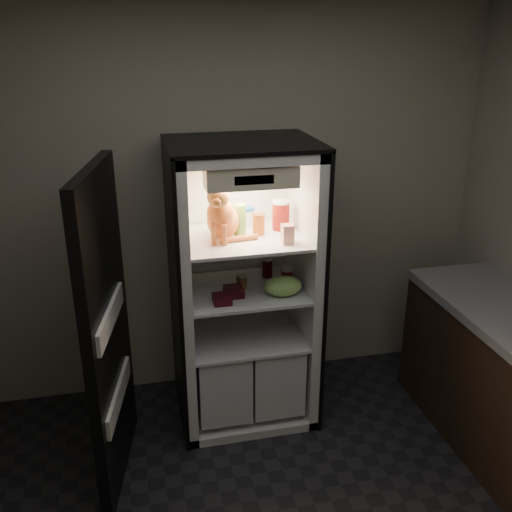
{
  "coord_description": "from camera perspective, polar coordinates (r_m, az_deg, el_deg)",
  "views": [
    {
      "loc": [
        -0.67,
        -1.93,
        2.47
      ],
      "look_at": [
        0.08,
        1.32,
        1.15
      ],
      "focal_mm": 40.0,
      "sensor_mm": 36.0,
      "label": 1
    }
  ],
  "objects": [
    {
      "name": "room_shell",
      "position": [
        2.21,
        5.71,
        -1.23
      ],
      "size": [
        3.6,
        3.6,
        3.6
      ],
      "color": "white",
      "rests_on": "floor"
    },
    {
      "name": "refrigerator",
      "position": [
        3.77,
        -1.37,
        -4.89
      ],
      "size": [
        0.9,
        0.72,
        1.88
      ],
      "color": "white",
      "rests_on": "floor"
    },
    {
      "name": "fridge_door",
      "position": [
        3.28,
        -14.6,
        -7.6
      ],
      "size": [
        0.21,
        0.87,
        1.85
      ],
      "rotation": [
        0.0,
        0.0,
        -0.18
      ],
      "color": "black",
      "rests_on": "floor"
    },
    {
      "name": "tabby_cat",
      "position": [
        3.44,
        -3.46,
        4.03
      ],
      "size": [
        0.33,
        0.39,
        0.39
      ],
      "rotation": [
        0.0,
        0.0,
        -0.31
      ],
      "color": "#BC4818",
      "rests_on": "refrigerator"
    },
    {
      "name": "parmesan_shaker",
      "position": [
        3.53,
        -1.61,
        3.67
      ],
      "size": [
        0.07,
        0.07,
        0.19
      ],
      "color": "#227D2D",
      "rests_on": "refrigerator"
    },
    {
      "name": "mayo_tub",
      "position": [
        3.69,
        -0.89,
        3.94
      ],
      "size": [
        0.09,
        0.09,
        0.13
      ],
      "color": "white",
      "rests_on": "refrigerator"
    },
    {
      "name": "salsa_jar",
      "position": [
        3.54,
        0.28,
        3.18
      ],
      "size": [
        0.08,
        0.08,
        0.13
      ],
      "color": "maroon",
      "rests_on": "refrigerator"
    },
    {
      "name": "pepper_jar",
      "position": [
        3.63,
        2.5,
        4.1
      ],
      "size": [
        0.11,
        0.11,
        0.19
      ],
      "color": "#A21D15",
      "rests_on": "refrigerator"
    },
    {
      "name": "cream_carton",
      "position": [
        3.39,
        3.17,
        2.2
      ],
      "size": [
        0.07,
        0.07,
        0.12
      ],
      "primitive_type": "cube",
      "color": "white",
      "rests_on": "refrigerator"
    },
    {
      "name": "soda_can_a",
      "position": [
        3.8,
        1.14,
        -1.21
      ],
      "size": [
        0.07,
        0.07,
        0.12
      ],
      "color": "black",
      "rests_on": "refrigerator"
    },
    {
      "name": "soda_can_b",
      "position": [
        3.67,
        3.06,
        -2.01
      ],
      "size": [
        0.07,
        0.07,
        0.13
      ],
      "color": "black",
      "rests_on": "refrigerator"
    },
    {
      "name": "soda_can_c",
      "position": [
        3.63,
        3.12,
        -2.3
      ],
      "size": [
        0.07,
        0.07,
        0.13
      ],
      "color": "black",
      "rests_on": "refrigerator"
    },
    {
      "name": "condiment_jar",
      "position": [
        3.64,
        -1.46,
        -2.54
      ],
      "size": [
        0.07,
        0.07,
        0.09
      ],
      "color": "brown",
      "rests_on": "refrigerator"
    },
    {
      "name": "grape_bag",
      "position": [
        3.54,
        2.73,
        -3.03
      ],
      "size": [
        0.24,
        0.17,
        0.12
      ],
      "primitive_type": "ellipsoid",
      "color": "#86B554",
      "rests_on": "refrigerator"
    },
    {
      "name": "berry_box_left",
      "position": [
        3.45,
        -3.41,
        -4.32
      ],
      "size": [
        0.11,
        0.11,
        0.05
      ],
      "primitive_type": "cube",
      "color": "#4C0C18",
      "rests_on": "refrigerator"
    },
    {
      "name": "berry_box_right",
      "position": [
        3.54,
        -2.25,
        -3.58
      ],
      "size": [
        0.12,
        0.12,
        0.06
      ],
      "primitive_type": "cube",
      "color": "#4C0C18",
      "rests_on": "refrigerator"
    }
  ]
}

